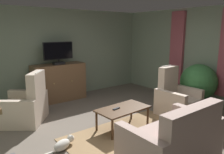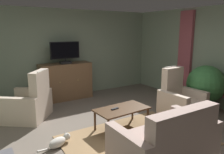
# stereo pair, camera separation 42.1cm
# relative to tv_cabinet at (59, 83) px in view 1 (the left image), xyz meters

# --- Properties ---
(ground_plane) EXTENTS (6.39, 6.53, 0.04)m
(ground_plane) POSITION_rel_tv_cabinet_xyz_m (0.17, -2.67, -0.52)
(ground_plane) COLOR #665B51
(wall_back) EXTENTS (6.39, 0.10, 2.60)m
(wall_back) POSITION_rel_tv_cabinet_xyz_m (0.17, 0.35, 0.79)
(wall_back) COLOR gray
(wall_back) RESTS_ON ground_plane
(wall_right_with_window) EXTENTS (0.10, 6.53, 2.60)m
(wall_right_with_window) POSITION_rel_tv_cabinet_xyz_m (3.11, -2.67, 0.79)
(wall_right_with_window) COLOR gray
(wall_right_with_window) RESTS_ON ground_plane
(curtain_panel_far) EXTENTS (0.10, 0.44, 2.18)m
(curtain_panel_far) POSITION_rel_tv_cabinet_xyz_m (3.00, -1.73, 0.92)
(curtain_panel_far) COLOR #A34C56
(rug_central) EXTENTS (2.52, 1.89, 0.01)m
(rug_central) POSITION_rel_tv_cabinet_xyz_m (0.17, -3.10, -0.50)
(rug_central) COLOR #8E704C
(rug_central) RESTS_ON ground_plane
(tv_cabinet) EXTENTS (1.47, 0.55, 1.05)m
(tv_cabinet) POSITION_rel_tv_cabinet_xyz_m (0.00, 0.00, 0.00)
(tv_cabinet) COLOR #4A3523
(tv_cabinet) RESTS_ON ground_plane
(television) EXTENTS (0.84, 0.20, 0.62)m
(television) POSITION_rel_tv_cabinet_xyz_m (-0.00, -0.05, 0.88)
(television) COLOR black
(television) RESTS_ON tv_cabinet
(coffee_table) EXTENTS (1.11, 0.64, 0.44)m
(coffee_table) POSITION_rel_tv_cabinet_xyz_m (0.23, -2.55, -0.11)
(coffee_table) COLOR #422B19
(coffee_table) RESTS_ON ground_plane
(tv_remote) EXTENTS (0.18, 0.08, 0.02)m
(tv_remote) POSITION_rel_tv_cabinet_xyz_m (0.08, -2.52, -0.05)
(tv_remote) COLOR black
(tv_remote) RESTS_ON coffee_table
(sofa_floral) EXTENTS (1.51, 0.91, 0.96)m
(sofa_floral) POSITION_rel_tv_cabinet_xyz_m (0.10, -3.90, -0.18)
(sofa_floral) COLOR #A3897F
(sofa_floral) RESTS_ON ground_plane
(armchair_in_far_corner) EXTENTS (0.85, 0.85, 1.15)m
(armchair_in_far_corner) POSITION_rel_tv_cabinet_xyz_m (1.75, -2.72, -0.15)
(armchair_in_far_corner) COLOR #C6B29E
(armchair_in_far_corner) RESTS_ON ground_plane
(armchair_angled_to_table) EXTENTS (1.28, 1.28, 1.13)m
(armchair_angled_to_table) POSITION_rel_tv_cabinet_xyz_m (-1.26, -0.98, -0.17)
(armchair_angled_to_table) COLOR #C6B29E
(armchair_angled_to_table) RESTS_ON ground_plane
(potted_plant_leafy_by_curtain) EXTENTS (0.94, 0.94, 1.13)m
(potted_plant_leafy_by_curtain) POSITION_rel_tv_cabinet_xyz_m (2.68, -2.71, 0.13)
(potted_plant_leafy_by_curtain) COLOR #99664C
(potted_plant_leafy_by_curtain) RESTS_ON ground_plane
(cat) EXTENTS (0.64, 0.28, 0.19)m
(cat) POSITION_rel_tv_cabinet_xyz_m (-1.09, -2.55, -0.41)
(cat) COLOR beige
(cat) RESTS_ON ground_plane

